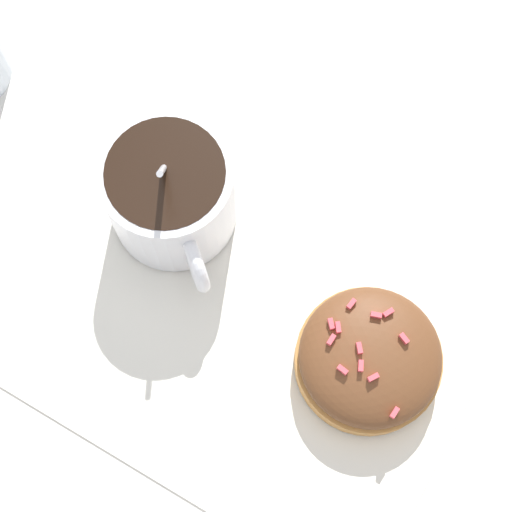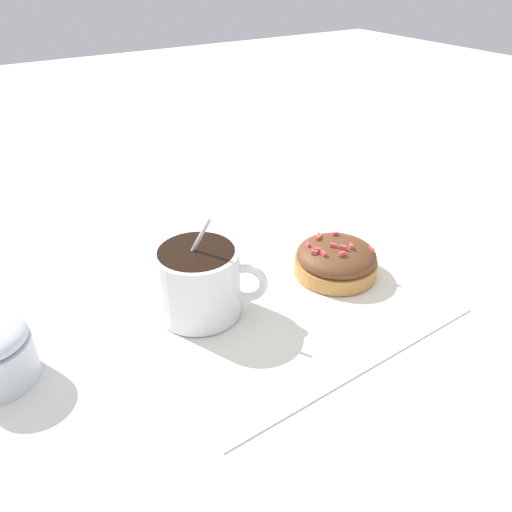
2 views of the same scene
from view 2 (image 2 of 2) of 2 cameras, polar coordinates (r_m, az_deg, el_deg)
name	(u,v)px [view 2 (image 2 of 2)]	position (r m, az deg, el deg)	size (l,w,h in m)	color
ground_plane	(270,292)	(0.56, 1.61, -4.09)	(3.00, 3.00, 0.00)	silver
paper_napkin	(270,291)	(0.56, 1.61, -3.96)	(0.32, 0.31, 0.00)	white
coffee_cup	(199,279)	(0.51, -6.48, -2.61)	(0.10, 0.09, 0.11)	white
frosted_pastry	(336,259)	(0.59, 9.12, -0.37)	(0.10, 0.10, 0.04)	#C18442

